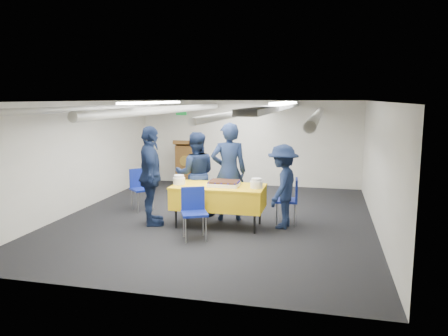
{
  "coord_description": "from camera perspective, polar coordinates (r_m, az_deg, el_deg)",
  "views": [
    {
      "loc": [
        2.09,
        -8.14,
        2.37
      ],
      "look_at": [
        0.2,
        -0.2,
        1.05
      ],
      "focal_mm": 35.0,
      "sensor_mm": 36.0,
      "label": 1
    }
  ],
  "objects": [
    {
      "name": "ground",
      "position": [
        8.73,
        -0.96,
        -6.56
      ],
      "size": [
        7.0,
        7.0,
        0.0
      ],
      "primitive_type": "plane",
      "color": "black",
      "rests_on": "ground"
    },
    {
      "name": "sailor_a",
      "position": [
        8.44,
        0.63,
        -0.49
      ],
      "size": [
        0.8,
        0.65,
        1.9
      ],
      "primitive_type": "imported",
      "rotation": [
        0.0,
        0.0,
        3.47
      ],
      "color": "black",
      "rests_on": "ground"
    },
    {
      "name": "chair_right",
      "position": [
        8.32,
        8.69,
        -3.69
      ],
      "size": [
        0.46,
        0.46,
        0.87
      ],
      "color": "gray",
      "rests_on": "ground"
    },
    {
      "name": "sailor_c",
      "position": [
        8.22,
        -9.56,
        -1.04
      ],
      "size": [
        0.86,
        1.18,
        1.86
      ],
      "primitive_type": "imported",
      "rotation": [
        0.0,
        0.0,
        2.0
      ],
      "color": "black",
      "rests_on": "ground"
    },
    {
      "name": "chair_near",
      "position": [
        7.42,
        -3.97,
        -5.18
      ],
      "size": [
        0.56,
        0.56,
        0.87
      ],
      "color": "gray",
      "rests_on": "ground"
    },
    {
      "name": "sailor_d",
      "position": [
        8.03,
        7.65,
        -2.39
      ],
      "size": [
        0.73,
        1.08,
        1.54
      ],
      "primitive_type": "imported",
      "rotation": [
        0.0,
        0.0,
        -1.74
      ],
      "color": "black",
      "rests_on": "ground"
    },
    {
      "name": "sailor_b",
      "position": [
        8.83,
        -3.73,
        -0.78
      ],
      "size": [
        0.97,
        0.85,
        1.69
      ],
      "primitive_type": "imported",
      "rotation": [
        0.0,
        0.0,
        3.44
      ],
      "color": "black",
      "rests_on": "ground"
    },
    {
      "name": "chair_left",
      "position": [
        9.48,
        -10.84,
        -2.16
      ],
      "size": [
        0.59,
        0.59,
        0.87
      ],
      "color": "gray",
      "rests_on": "ground"
    },
    {
      "name": "sheet_cake",
      "position": [
        8.0,
        0.01,
        -2.01
      ],
      "size": [
        0.56,
        0.44,
        0.1
      ],
      "color": "white",
      "rests_on": "serving_table"
    },
    {
      "name": "room_shell",
      "position": [
        8.8,
        0.26,
        5.54
      ],
      "size": [
        6.0,
        7.0,
        2.3
      ],
      "color": "silver",
      "rests_on": "ground"
    },
    {
      "name": "plate_stack_left",
      "position": [
        8.18,
        -5.89,
        -1.57
      ],
      "size": [
        0.23,
        0.23,
        0.18
      ],
      "color": "white",
      "rests_on": "serving_table"
    },
    {
      "name": "serving_table",
      "position": [
        8.07,
        -0.72,
        -3.78
      ],
      "size": [
        1.7,
        0.85,
        0.77
      ],
      "color": "black",
      "rests_on": "ground"
    },
    {
      "name": "podium",
      "position": [
        11.91,
        -4.8,
        0.67
      ],
      "size": [
        0.62,
        0.53,
        1.25
      ],
      "color": "brown",
      "rests_on": "ground"
    },
    {
      "name": "plate_stack_right",
      "position": [
        7.82,
        4.26,
        -2.03
      ],
      "size": [
        0.22,
        0.22,
        0.18
      ],
      "color": "white",
      "rests_on": "serving_table"
    }
  ]
}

